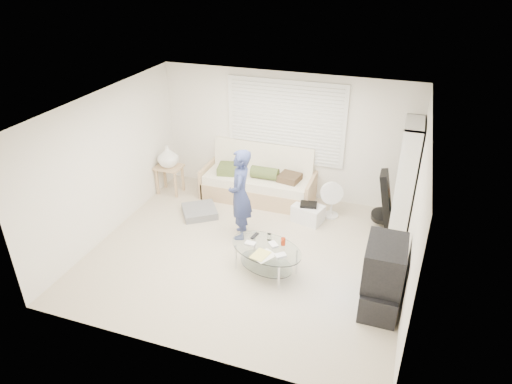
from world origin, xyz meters
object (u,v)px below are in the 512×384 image
at_px(futon_sofa, 259,182).
at_px(coffee_table, 266,252).
at_px(bookshelf, 406,178).
at_px(tv_unit, 383,276).

xyz_separation_m(futon_sofa, coffee_table, (0.88, -2.24, 0.00)).
xyz_separation_m(futon_sofa, bookshelf, (2.75, -0.29, 0.65)).
height_order(tv_unit, coffee_table, tv_unit).
height_order(futon_sofa, tv_unit, futon_sofa).
bearing_deg(futon_sofa, bookshelf, -5.98).
bearing_deg(coffee_table, bookshelf, 46.21).
bearing_deg(bookshelf, tv_unit, -93.32).
relative_size(futon_sofa, coffee_table, 1.61).
relative_size(futon_sofa, tv_unit, 2.15).
bearing_deg(tv_unit, coffee_table, 173.24).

